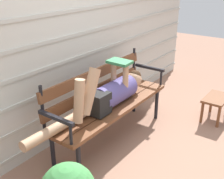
{
  "coord_description": "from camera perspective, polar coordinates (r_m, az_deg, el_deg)",
  "views": [
    {
      "loc": [
        -2.29,
        -1.48,
        1.84
      ],
      "look_at": [
        0.0,
        0.19,
        0.63
      ],
      "focal_mm": 45.89,
      "sensor_mm": 36.0,
      "label": 1
    }
  ],
  "objects": [
    {
      "name": "footstool",
      "position": [
        3.91,
        20.0,
        -2.25
      ],
      "size": [
        0.45,
        0.26,
        0.32
      ],
      "color": "brown",
      "rests_on": "ground"
    },
    {
      "name": "house_siding",
      "position": [
        3.23,
        -7.42,
        10.91
      ],
      "size": [
        5.44,
        0.08,
        2.33
      ],
      "color": "beige",
      "rests_on": "ground"
    },
    {
      "name": "reclining_person",
      "position": [
        3.03,
        -0.84,
        -0.85
      ],
      "size": [
        1.69,
        0.26,
        0.55
      ],
      "color": "#514784"
    },
    {
      "name": "park_bench",
      "position": [
        3.17,
        -0.98,
        -1.94
      ],
      "size": [
        1.7,
        0.45,
        0.88
      ],
      "color": "brown",
      "rests_on": "ground"
    },
    {
      "name": "ground_plane",
      "position": [
        3.29,
        2.67,
        -10.85
      ],
      "size": [
        12.0,
        12.0,
        0.0
      ],
      "primitive_type": "plane",
      "color": "#936B56"
    }
  ]
}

